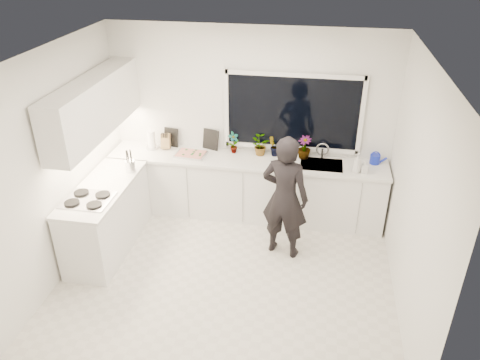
# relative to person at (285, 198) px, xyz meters

# --- Properties ---
(floor) EXTENTS (4.00, 3.50, 0.02)m
(floor) POSITION_rel_person_xyz_m (-0.62, -0.62, -0.84)
(floor) COLOR beige
(floor) RESTS_ON ground
(wall_back) EXTENTS (4.00, 0.02, 2.70)m
(wall_back) POSITION_rel_person_xyz_m (-0.62, 1.14, 0.52)
(wall_back) COLOR white
(wall_back) RESTS_ON ground
(wall_left) EXTENTS (0.02, 3.50, 2.70)m
(wall_left) POSITION_rel_person_xyz_m (-2.63, -0.62, 0.52)
(wall_left) COLOR white
(wall_left) RESTS_ON ground
(wall_right) EXTENTS (0.02, 3.50, 2.70)m
(wall_right) POSITION_rel_person_xyz_m (1.39, -0.62, 0.52)
(wall_right) COLOR white
(wall_right) RESTS_ON ground
(ceiling) EXTENTS (4.00, 3.50, 0.02)m
(ceiling) POSITION_rel_person_xyz_m (-0.62, -0.62, 1.88)
(ceiling) COLOR white
(ceiling) RESTS_ON wall_back
(window) EXTENTS (1.80, 0.02, 1.00)m
(window) POSITION_rel_person_xyz_m (-0.02, 1.10, 0.72)
(window) COLOR black
(window) RESTS_ON wall_back
(base_cabinets_back) EXTENTS (3.92, 0.58, 0.88)m
(base_cabinets_back) POSITION_rel_person_xyz_m (-0.62, 0.83, -0.39)
(base_cabinets_back) COLOR white
(base_cabinets_back) RESTS_ON floor
(base_cabinets_left) EXTENTS (0.58, 1.60, 0.88)m
(base_cabinets_left) POSITION_rel_person_xyz_m (-2.29, -0.27, -0.39)
(base_cabinets_left) COLOR white
(base_cabinets_left) RESTS_ON floor
(countertop_back) EXTENTS (3.94, 0.62, 0.04)m
(countertop_back) POSITION_rel_person_xyz_m (-0.62, 0.82, 0.07)
(countertop_back) COLOR silver
(countertop_back) RESTS_ON base_cabinets_back
(countertop_left) EXTENTS (0.62, 1.60, 0.04)m
(countertop_left) POSITION_rel_person_xyz_m (-2.29, -0.27, 0.07)
(countertop_left) COLOR silver
(countertop_left) RESTS_ON base_cabinets_left
(upper_cabinets) EXTENTS (0.34, 2.10, 0.70)m
(upper_cabinets) POSITION_rel_person_xyz_m (-2.41, 0.08, 1.02)
(upper_cabinets) COLOR white
(upper_cabinets) RESTS_ON wall_left
(sink) EXTENTS (0.58, 0.42, 0.14)m
(sink) POSITION_rel_person_xyz_m (0.43, 0.83, 0.04)
(sink) COLOR silver
(sink) RESTS_ON countertop_back
(faucet) EXTENTS (0.03, 0.03, 0.22)m
(faucet) POSITION_rel_person_xyz_m (0.43, 1.03, 0.20)
(faucet) COLOR silver
(faucet) RESTS_ON countertop_back
(stovetop) EXTENTS (0.56, 0.48, 0.03)m
(stovetop) POSITION_rel_person_xyz_m (-2.31, -0.62, 0.11)
(stovetop) COLOR black
(stovetop) RESTS_ON countertop_left
(person) EXTENTS (0.68, 0.53, 1.66)m
(person) POSITION_rel_person_xyz_m (0.00, 0.00, 0.00)
(person) COLOR black
(person) RESTS_ON floor
(pizza_tray) EXTENTS (0.45, 0.35, 0.03)m
(pizza_tray) POSITION_rel_person_xyz_m (-1.42, 0.80, 0.11)
(pizza_tray) COLOR silver
(pizza_tray) RESTS_ON countertop_back
(pizza) EXTENTS (0.41, 0.31, 0.01)m
(pizza) POSITION_rel_person_xyz_m (-1.42, 0.80, 0.12)
(pizza) COLOR red
(pizza) RESTS_ON pizza_tray
(watering_can) EXTENTS (0.15, 0.15, 0.13)m
(watering_can) POSITION_rel_person_xyz_m (1.15, 0.99, 0.16)
(watering_can) COLOR #1323B2
(watering_can) RESTS_ON countertop_back
(paper_towel_roll) EXTENTS (0.13, 0.13, 0.26)m
(paper_towel_roll) POSITION_rel_person_xyz_m (-2.05, 0.93, 0.22)
(paper_towel_roll) COLOR white
(paper_towel_roll) RESTS_ON countertop_back
(knife_block) EXTENTS (0.14, 0.11, 0.22)m
(knife_block) POSITION_rel_person_xyz_m (-1.84, 0.97, 0.20)
(knife_block) COLOR #A0704A
(knife_block) RESTS_ON countertop_back
(utensil_crock) EXTENTS (0.15, 0.15, 0.16)m
(utensil_crock) POSITION_rel_person_xyz_m (-2.08, 0.18, 0.17)
(utensil_crock) COLOR #B8B7BC
(utensil_crock) RESTS_ON countertop_left
(picture_frame_large) EXTENTS (0.22, 0.05, 0.28)m
(picture_frame_large) POSITION_rel_person_xyz_m (-1.79, 1.07, 0.23)
(picture_frame_large) COLOR black
(picture_frame_large) RESTS_ON countertop_back
(picture_frame_small) EXTENTS (0.24, 0.10, 0.30)m
(picture_frame_small) POSITION_rel_person_xyz_m (-1.19, 1.07, 0.24)
(picture_frame_small) COLOR black
(picture_frame_small) RESTS_ON countertop_back
(herb_plants) EXTENTS (1.23, 0.30, 0.33)m
(herb_plants) POSITION_rel_person_xyz_m (-0.31, 0.99, 0.24)
(herb_plants) COLOR #26662D
(herb_plants) RESTS_ON countertop_back
(soap_bottles) EXTENTS (0.21, 0.13, 0.27)m
(soap_bottles) POSITION_rel_person_xyz_m (0.92, 0.68, 0.21)
(soap_bottles) COLOR #D8BF66
(soap_bottles) RESTS_ON countertop_back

